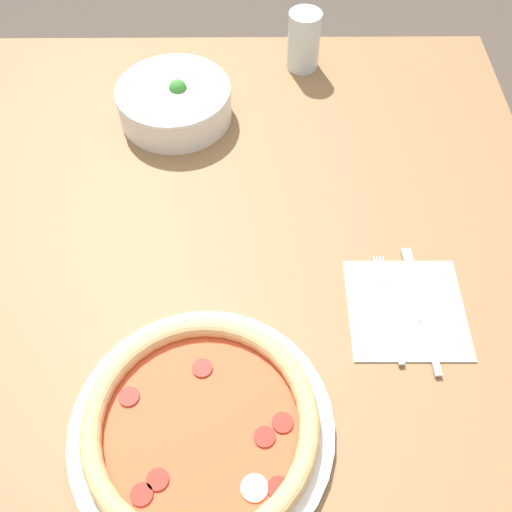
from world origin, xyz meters
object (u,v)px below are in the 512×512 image
pizza (201,425)px  knife (422,313)px  bowl (175,100)px  glass (304,41)px  fork (389,309)px

pizza → knife: size_ratio=1.57×
pizza → knife: bearing=28.3°
bowl → glass: glass is taller
fork → glass: 0.57m
knife → glass: glass is taller
fork → knife: bearing=-101.7°
pizza → knife: 0.34m
fork → knife: 0.05m
pizza → bowl: bearing=97.3°
fork → knife: same height
glass → fork: bearing=-80.7°
fork → bowl: bearing=35.8°
fork → knife: size_ratio=0.84×
knife → fork: bearing=78.3°
fork → knife: (0.05, -0.01, -0.00)m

